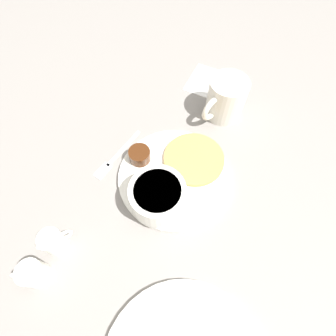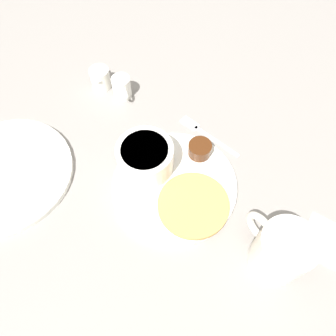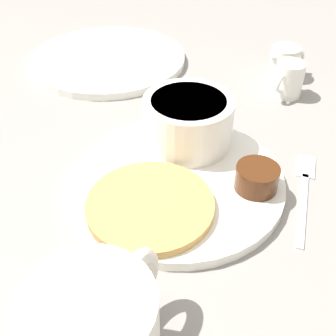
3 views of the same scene
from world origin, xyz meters
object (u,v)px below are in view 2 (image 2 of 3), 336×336
object	(u,v)px
coffee_mug	(280,250)
creamer_pitcher_far	(100,78)
plate	(174,185)
creamer_pitcher_near	(122,87)
fork	(203,132)
bowl	(145,157)

from	to	relation	value
coffee_mug	creamer_pitcher_far	distance (m)	0.52
plate	creamer_pitcher_far	distance (m)	0.31
plate	creamer_pitcher_near	world-z (taller)	creamer_pitcher_near
coffee_mug	fork	size ratio (longest dim) A/B	0.78
plate	creamer_pitcher_far	bearing A→B (deg)	141.85
coffee_mug	creamer_pitcher_near	xyz separation A→B (m)	(-0.39, 0.25, -0.02)
plate	fork	distance (m)	0.14
creamer_pitcher_far	plate	bearing A→B (deg)	-38.15
bowl	fork	bearing A→B (deg)	57.04
bowl	fork	distance (m)	0.15
coffee_mug	fork	xyz separation A→B (m)	(-0.19, 0.22, -0.05)
creamer_pitcher_near	fork	world-z (taller)	creamer_pitcher_near
bowl	creamer_pitcher_far	distance (m)	0.25
bowl	fork	size ratio (longest dim) A/B	0.75
plate	creamer_pitcher_near	distance (m)	0.26
bowl	fork	xyz separation A→B (m)	(0.08, 0.12, -0.04)
plate	fork	bearing A→B (deg)	84.10
creamer_pitcher_near	creamer_pitcher_far	bearing A→B (deg)	169.34
bowl	fork	world-z (taller)	bowl
creamer_pitcher_far	coffee_mug	bearing A→B (deg)	-30.74
creamer_pitcher_near	creamer_pitcher_far	distance (m)	0.06
creamer_pitcher_far	creamer_pitcher_near	bearing A→B (deg)	-10.66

